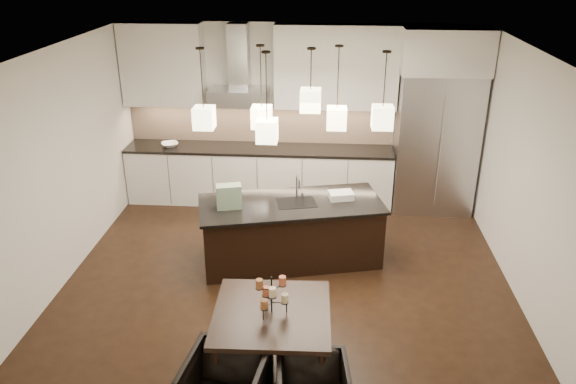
{
  "coord_description": "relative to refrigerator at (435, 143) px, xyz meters",
  "views": [
    {
      "loc": [
        0.45,
        -5.91,
        3.85
      ],
      "look_at": [
        0.0,
        0.2,
        1.15
      ],
      "focal_mm": 35.0,
      "sensor_mm": 36.0,
      "label": 1
    }
  ],
  "objects": [
    {
      "name": "floor",
      "position": [
        -2.1,
        -2.38,
        -1.08
      ],
      "size": [
        5.5,
        5.5,
        0.02
      ],
      "primitive_type": "cube",
      "color": "black",
      "rests_on": "ground"
    },
    {
      "name": "ceiling",
      "position": [
        -2.1,
        -2.38,
        1.73
      ],
      "size": [
        5.5,
        5.5,
        0.02
      ],
      "primitive_type": "cube",
      "color": "white",
      "rests_on": "wall_back"
    },
    {
      "name": "wall_back",
      "position": [
        -2.1,
        0.38,
        0.32
      ],
      "size": [
        5.5,
        0.02,
        2.8
      ],
      "primitive_type": "cube",
      "color": "silver",
      "rests_on": "ground"
    },
    {
      "name": "wall_front",
      "position": [
        -2.1,
        -5.14,
        0.32
      ],
      "size": [
        5.5,
        0.02,
        2.8
      ],
      "primitive_type": "cube",
      "color": "silver",
      "rests_on": "ground"
    },
    {
      "name": "wall_left",
      "position": [
        -4.86,
        -2.38,
        0.32
      ],
      "size": [
        0.02,
        5.5,
        2.8
      ],
      "primitive_type": "cube",
      "color": "silver",
      "rests_on": "ground"
    },
    {
      "name": "wall_right",
      "position": [
        0.66,
        -2.38,
        0.32
      ],
      "size": [
        0.02,
        5.5,
        2.8
      ],
      "primitive_type": "cube",
      "color": "silver",
      "rests_on": "ground"
    },
    {
      "name": "refrigerator",
      "position": [
        0.0,
        0.0,
        0.0
      ],
      "size": [
        1.2,
        0.72,
        2.15
      ],
      "primitive_type": "cube",
      "color": "#B7B7BA",
      "rests_on": "floor"
    },
    {
      "name": "fridge_panel",
      "position": [
        0.0,
        0.0,
        1.4
      ],
      "size": [
        1.26,
        0.72,
        0.65
      ],
      "primitive_type": "cube",
      "color": "silver",
      "rests_on": "refrigerator"
    },
    {
      "name": "lower_cabinets",
      "position": [
        -2.73,
        0.05,
        -0.64
      ],
      "size": [
        4.21,
        0.62,
        0.88
      ],
      "primitive_type": "cube",
      "color": "silver",
      "rests_on": "floor"
    },
    {
      "name": "countertop",
      "position": [
        -2.73,
        0.05,
        -0.17
      ],
      "size": [
        4.21,
        0.66,
        0.04
      ],
      "primitive_type": "cube",
      "color": "black",
      "rests_on": "lower_cabinets"
    },
    {
      "name": "backsplash",
      "position": [
        -2.73,
        0.35,
        0.16
      ],
      "size": [
        4.21,
        0.02,
        0.63
      ],
      "primitive_type": "cube",
      "color": "tan",
      "rests_on": "countertop"
    },
    {
      "name": "upper_cab_left",
      "position": [
        -4.2,
        0.19,
        1.1
      ],
      "size": [
        1.25,
        0.35,
        1.25
      ],
      "primitive_type": "cube",
      "color": "silver",
      "rests_on": "wall_back"
    },
    {
      "name": "upper_cab_right",
      "position": [
        -1.55,
        0.19,
        1.1
      ],
      "size": [
        1.85,
        0.35,
        1.25
      ],
      "primitive_type": "cube",
      "color": "silver",
      "rests_on": "wall_back"
    },
    {
      "name": "hood_canopy",
      "position": [
        -3.03,
        0.1,
        0.65
      ],
      "size": [
        0.9,
        0.52,
        0.24
      ],
      "primitive_type": "cube",
      "color": "#B7B7BA",
      "rests_on": "wall_back"
    },
    {
      "name": "hood_chimney",
      "position": [
        -3.03,
        0.21,
        1.24
      ],
      "size": [
        0.3,
        0.28,
        0.96
      ],
      "primitive_type": "cube",
      "color": "#B7B7BA",
      "rests_on": "hood_canopy"
    },
    {
      "name": "fruit_bowl",
      "position": [
        -4.14,
        0.0,
        -0.12
      ],
      "size": [
        0.34,
        0.34,
        0.06
      ],
      "primitive_type": "imported",
      "rotation": [
        0.0,
        0.0,
        0.4
      ],
      "color": "silver",
      "rests_on": "countertop"
    },
    {
      "name": "island_body",
      "position": [
        -2.09,
        -1.8,
        -0.68
      ],
      "size": [
        2.41,
        1.41,
        0.8
      ],
      "primitive_type": "cube",
      "rotation": [
        0.0,
        0.0,
        0.24
      ],
      "color": "black",
      "rests_on": "floor"
    },
    {
      "name": "island_top",
      "position": [
        -2.09,
        -1.8,
        -0.26
      ],
      "size": [
        2.5,
        1.5,
        0.04
      ],
      "primitive_type": "cube",
      "rotation": [
        0.0,
        0.0,
        0.24
      ],
      "color": "black",
      "rests_on": "island_body"
    },
    {
      "name": "faucet",
      "position": [
        -2.02,
        -1.69,
        -0.07
      ],
      "size": [
        0.14,
        0.23,
        0.34
      ],
      "primitive_type": null,
      "rotation": [
        0.0,
        0.0,
        0.24
      ],
      "color": "silver",
      "rests_on": "island_top"
    },
    {
      "name": "tote_bag",
      "position": [
        -2.85,
        -2.01,
        -0.09
      ],
      "size": [
        0.34,
        0.23,
        0.31
      ],
      "primitive_type": "cube",
      "rotation": [
        0.0,
        0.0,
        0.24
      ],
      "color": "#154920",
      "rests_on": "island_top"
    },
    {
      "name": "food_container",
      "position": [
        -1.45,
        -1.62,
        -0.2
      ],
      "size": [
        0.35,
        0.28,
        0.09
      ],
      "primitive_type": "cube",
      "rotation": [
        0.0,
        0.0,
        0.24
      ],
      "color": "silver",
      "rests_on": "island_top"
    },
    {
      "name": "dining_table",
      "position": [
        -2.13,
        -3.9,
        -0.74
      ],
      "size": [
        1.13,
        1.13,
        0.66
      ],
      "primitive_type": null,
      "rotation": [
        0.0,
        0.0,
        0.03
      ],
      "color": "black",
      "rests_on": "floor"
    },
    {
      "name": "candelabra",
      "position": [
        -2.13,
        -3.9,
        -0.22
      ],
      "size": [
        0.33,
        0.33,
        0.39
      ],
      "primitive_type": null,
      "rotation": [
        0.0,
        0.0,
        0.03
      ],
      "color": "black",
      "rests_on": "dining_table"
    },
    {
      "name": "candle_a",
      "position": [
        -2.0,
        -3.9,
        -0.26
      ],
      "size": [
        0.07,
        0.07,
        0.09
      ],
      "primitive_type": "cylinder",
      "rotation": [
        0.0,
        0.0,
        0.03
      ],
      "color": "beige",
      "rests_on": "candelabra"
    },
    {
      "name": "candle_b",
      "position": [
        -2.19,
        -3.8,
        -0.26
      ],
      "size": [
        0.07,
        0.07,
        0.09
      ],
      "primitive_type": "cylinder",
      "rotation": [
        0.0,
        0.0,
        0.03
      ],
      "color": "#C35B3C",
      "rests_on": "candelabra"
    },
    {
      "name": "candle_c",
      "position": [
        -2.19,
        -4.01,
        -0.26
      ],
      "size": [
        0.07,
        0.07,
        0.09
      ],
      "primitive_type": "cylinder",
      "rotation": [
        0.0,
        0.0,
        0.03
      ],
      "color": "brown",
      "rests_on": "candelabra"
    },
    {
      "name": "candle_d",
      "position": [
        -2.03,
        -3.82,
        -0.11
      ],
      "size": [
        0.07,
        0.07,
        0.09
      ],
      "primitive_type": "cylinder",
      "rotation": [
        0.0,
        0.0,
        0.03
      ],
      "color": "#C35B3C",
      "rests_on": "candelabra"
    },
    {
      "name": "candle_e",
      "position": [
        -2.24,
        -3.89,
        -0.11
      ],
      "size": [
        0.07,
        0.07,
        0.09
      ],
      "primitive_type": "cylinder",
      "rotation": [
        0.0,
        0.0,
        0.03
      ],
      "color": "brown",
      "rests_on": "candelabra"
    },
    {
      "name": "candle_f",
      "position": [
        -2.11,
        -4.02,
        -0.11
      ],
      "size": [
        0.07,
        0.07,
        0.09
      ],
      "primitive_type": "cylinder",
      "rotation": [
        0.0,
        0.0,
        0.03
      ],
      "color": "beige",
      "rests_on": "candelabra"
    },
    {
      "name": "pendant_a",
      "position": [
        -3.11,
        -1.96,
        0.91
      ],
      "size": [
        0.24,
        0.24,
        0.26
      ],
      "primitive_type": "cube",
      "color": "#FFF0B6",
      "rests_on": "ceiling"
    },
    {
      "name": "pendant_b",
      "position": [
        -2.46,
        -1.73,
        0.86
      ],
      "size": [
        0.24,
        0.24,
        0.26
      ],
      "primitive_type": "cube",
      "color": "#FFF0B6",
      "rests_on": "ceiling"
    },
    {
      "name": "pendant_c",
      "position": [
        -1.86,
        -1.89,
        1.12
      ],
      "size": [
        0.24,
        0.24,
        0.26
      ],
      "primitive_type": "cube",
      "color": "#FFF0B6",
      "rests_on": "ceiling"
    },
    {
      "name": "pendant_d",
      "position": [
        -1.54,
        -1.69,
        0.86
      ],
      "size": [
        0.24,
        0.24,
        0.26
      ],
      "primitive_type": "cube",
      "color": "#FFF0B6",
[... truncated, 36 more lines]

